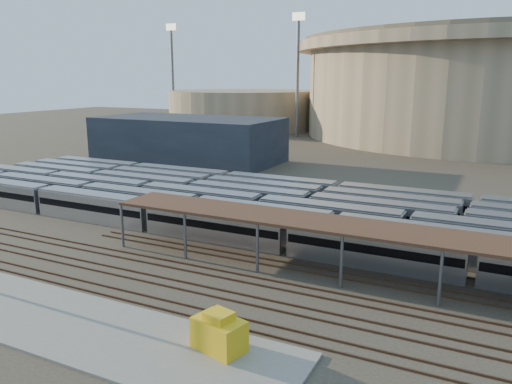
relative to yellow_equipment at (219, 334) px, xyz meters
The scene contains 12 objects.
ground 18.77m from the yellow_equipment, 135.05° to the left, with size 420.00×420.00×0.00m, color #383026.
apron 18.38m from the yellow_equipment, behind, with size 50.00×9.00×0.20m, color gray.
subway_trains 32.76m from the yellow_equipment, 104.36° to the left, with size 126.91×23.90×3.60m.
inspection_shed 19.66m from the yellow_equipment, 63.09° to the left, with size 60.30×6.00×5.30m.
empty_tracks 15.65m from the yellow_equipment, 148.17° to the left, with size 170.00×9.62×0.18m.
stadium 154.42m from the yellow_equipment, 85.62° to the left, with size 124.00×124.00×32.50m.
secondary_arena 160.97m from the yellow_equipment, 117.09° to the left, with size 56.00×56.00×14.00m, color gray.
service_building 83.65m from the yellow_equipment, 125.27° to the left, with size 42.00×20.00×10.00m, color #1E232D.
floodlight_0 132.02m from the yellow_equipment, 109.34° to the left, with size 4.00×1.00×38.40m.
floodlight_1 166.66m from the yellow_equipment, 126.41° to the left, with size 4.00×1.00×38.40m.
floodlight_3 175.85m from the yellow_equipment, 97.65° to the left, with size 4.00×1.00×38.40m.
yellow_equipment is the anchor object (origin of this frame).
Camera 1 is at (29.70, -40.69, 19.00)m, focal length 35.00 mm.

